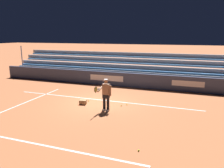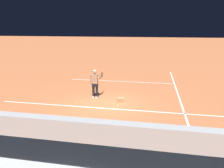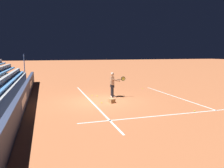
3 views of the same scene
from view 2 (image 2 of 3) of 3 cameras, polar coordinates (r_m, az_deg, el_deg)
ground_plane at (r=12.20m, az=-1.43°, el=-5.54°), size 160.00×160.00×0.00m
court_baseline_white at (r=11.74m, az=-1.94°, el=-6.36°), size 12.00×0.10×0.01m
court_sideline_white at (r=15.85m, az=16.44°, el=-1.32°), size 0.10×12.00×0.01m
court_service_line_white at (r=17.38m, az=2.39°, el=0.68°), size 8.22×0.10×0.01m
back_wall_sponsor_board at (r=8.03m, az=-8.42°, el=-12.75°), size 22.02×0.25×1.10m
bleacher_stand at (r=6.48m, az=-13.97°, el=-18.54°), size 20.92×2.40×2.95m
tennis_player at (r=13.29m, az=-4.40°, el=0.17°), size 0.60×0.98×1.71m
ball_box_cardboard at (r=12.64m, az=2.26°, el=-4.18°), size 0.45×0.38×0.26m
tennis_ball_by_box at (r=17.51m, az=-9.59°, el=0.69°), size 0.07×0.07×0.07m
tennis_ball_stray_back at (r=12.80m, az=-7.89°, el=-4.54°), size 0.07×0.07×0.07m
tennis_ball_far_right at (r=12.10m, az=1.57°, el=-5.56°), size 0.07×0.07×0.07m
tennis_ball_on_baseline at (r=12.59m, az=-9.41°, el=-4.92°), size 0.07×0.07×0.07m
tennis_ball_near_player at (r=16.05m, az=15.82°, el=-0.97°), size 0.07×0.07×0.07m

